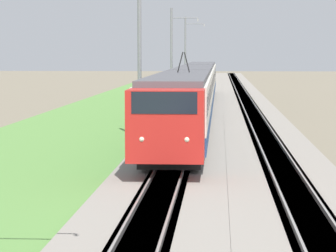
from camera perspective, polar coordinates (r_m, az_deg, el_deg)
name	(u,v)px	position (r m, az deg, el deg)	size (l,w,h in m)	color
ballast_main	(194,115)	(60.49, 1.91, 0.80)	(240.00, 4.40, 0.30)	gray
ballast_adjacent	(252,115)	(60.51, 6.07, 0.77)	(240.00, 4.40, 0.30)	gray
track_main	(194,115)	(60.49, 1.91, 0.81)	(240.00, 1.57, 0.45)	#4C4238
track_adjacent	(252,115)	(60.51, 6.07, 0.78)	(240.00, 1.57, 0.45)	#4C4238
grass_verge	(112,116)	(61.02, -4.01, 0.74)	(240.00, 11.45, 0.12)	#5B8E42
passenger_train	(195,87)	(60.44, 1.92, 2.82)	(65.63, 2.88, 4.91)	red
catenary_mast_mid	(141,57)	(44.12, -1.98, 4.97)	(0.22, 2.56, 8.98)	slate
catenary_mast_far	(172,55)	(73.27, 0.30, 5.08)	(0.22, 2.56, 8.96)	slate
catenary_mast_distant	(186,53)	(102.46, 1.28, 5.28)	(0.22, 2.56, 9.46)	slate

